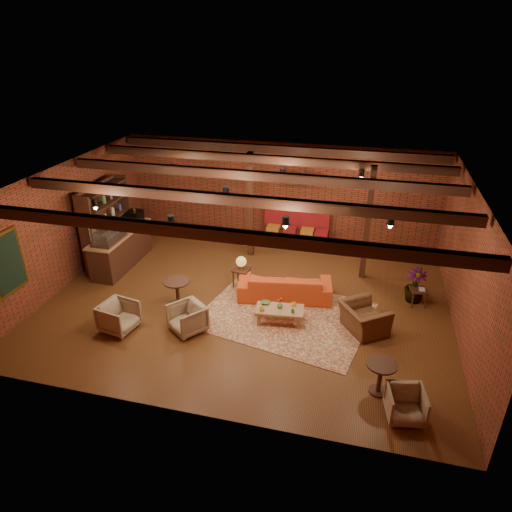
% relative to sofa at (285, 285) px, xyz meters
% --- Properties ---
extents(floor, '(10.00, 10.00, 0.00)m').
position_rel_sofa_xyz_m(floor, '(-0.89, -0.38, -0.35)').
color(floor, '#412810').
rests_on(floor, ground).
extents(ceiling, '(10.00, 8.00, 0.02)m').
position_rel_sofa_xyz_m(ceiling, '(-0.89, -0.38, 2.85)').
color(ceiling, black).
rests_on(ceiling, wall_back).
extents(wall_back, '(10.00, 0.02, 3.20)m').
position_rel_sofa_xyz_m(wall_back, '(-0.89, 3.62, 1.25)').
color(wall_back, brown).
rests_on(wall_back, ground).
extents(wall_front, '(10.00, 0.02, 3.20)m').
position_rel_sofa_xyz_m(wall_front, '(-0.89, -4.38, 1.25)').
color(wall_front, brown).
rests_on(wall_front, ground).
extents(wall_left, '(0.02, 8.00, 3.20)m').
position_rel_sofa_xyz_m(wall_left, '(-5.89, -0.38, 1.25)').
color(wall_left, brown).
rests_on(wall_left, ground).
extents(wall_right, '(0.02, 8.00, 3.20)m').
position_rel_sofa_xyz_m(wall_right, '(4.11, -0.38, 1.25)').
color(wall_right, brown).
rests_on(wall_right, ground).
extents(ceiling_beams, '(9.80, 6.40, 0.22)m').
position_rel_sofa_xyz_m(ceiling_beams, '(-0.89, -0.38, 2.73)').
color(ceiling_beams, '#331B11').
rests_on(ceiling_beams, ceiling).
extents(ceiling_pipe, '(9.60, 0.12, 0.12)m').
position_rel_sofa_xyz_m(ceiling_pipe, '(-0.89, 1.22, 2.50)').
color(ceiling_pipe, black).
rests_on(ceiling_pipe, ceiling).
extents(post_left, '(0.16, 0.16, 3.20)m').
position_rel_sofa_xyz_m(post_left, '(-1.49, 2.22, 1.25)').
color(post_left, '#331B11').
rests_on(post_left, ground).
extents(post_right, '(0.16, 0.16, 3.20)m').
position_rel_sofa_xyz_m(post_right, '(1.91, 1.62, 1.25)').
color(post_right, '#331B11').
rests_on(post_right, ground).
extents(service_counter, '(0.80, 2.50, 1.60)m').
position_rel_sofa_xyz_m(service_counter, '(-4.99, 0.62, 0.45)').
color(service_counter, '#331B11').
rests_on(service_counter, ground).
extents(plant_counter, '(0.35, 0.39, 0.30)m').
position_rel_sofa_xyz_m(plant_counter, '(-4.89, 0.82, 0.87)').
color(plant_counter, '#337F33').
rests_on(plant_counter, service_counter).
extents(shelving_hutch, '(0.52, 2.00, 2.40)m').
position_rel_sofa_xyz_m(shelving_hutch, '(-5.39, 0.72, 0.85)').
color(shelving_hutch, '#331B11').
rests_on(shelving_hutch, ground).
extents(chalkboard_menu, '(0.08, 0.96, 1.46)m').
position_rel_sofa_xyz_m(chalkboard_menu, '(-5.82, -2.68, 1.25)').
color(chalkboard_menu, black).
rests_on(chalkboard_menu, wall_left).
extents(banquette, '(2.10, 0.70, 1.00)m').
position_rel_sofa_xyz_m(banquette, '(-0.29, 3.17, 0.15)').
color(banquette, maroon).
rests_on(banquette, ground).
extents(service_sign, '(0.86, 0.06, 0.30)m').
position_rel_sofa_xyz_m(service_sign, '(-0.29, 2.72, 2.00)').
color(service_sign, '#FF5119').
rests_on(service_sign, ceiling).
extents(ceiling_spotlights, '(6.40, 4.40, 0.28)m').
position_rel_sofa_xyz_m(ceiling_spotlights, '(-0.89, -0.38, 2.51)').
color(ceiling_spotlights, black).
rests_on(ceiling_spotlights, ceiling).
extents(rug, '(4.40, 3.69, 0.01)m').
position_rel_sofa_xyz_m(rug, '(0.18, -0.83, -0.34)').
color(rug, maroon).
rests_on(rug, floor).
extents(sofa, '(2.51, 1.30, 0.70)m').
position_rel_sofa_xyz_m(sofa, '(0.00, 0.00, 0.00)').
color(sofa, '#C8431B').
rests_on(sofa, floor).
extents(coffee_table, '(1.18, 0.67, 0.64)m').
position_rel_sofa_xyz_m(coffee_table, '(0.09, -1.15, -0.00)').
color(coffee_table, '#916444').
rests_on(coffee_table, floor).
extents(side_table_lamp, '(0.46, 0.46, 0.88)m').
position_rel_sofa_xyz_m(side_table_lamp, '(-1.25, 0.29, 0.32)').
color(side_table_lamp, '#331B11').
rests_on(side_table_lamp, floor).
extents(round_table_left, '(0.67, 0.67, 0.69)m').
position_rel_sofa_xyz_m(round_table_left, '(-2.55, -1.01, 0.12)').
color(round_table_left, '#331B11').
rests_on(round_table_left, floor).
extents(armchair_a, '(0.82, 0.86, 0.76)m').
position_rel_sofa_xyz_m(armchair_a, '(-3.44, -2.34, 0.03)').
color(armchair_a, '#C7B49A').
rests_on(armchair_a, floor).
extents(armchair_b, '(0.99, 0.98, 0.74)m').
position_rel_sofa_xyz_m(armchair_b, '(-1.89, -2.00, 0.02)').
color(armchair_b, '#C7B49A').
rests_on(armchair_b, floor).
extents(armchair_right, '(1.13, 1.21, 0.89)m').
position_rel_sofa_xyz_m(armchair_right, '(2.03, -0.99, 0.10)').
color(armchair_right, brown).
rests_on(armchair_right, floor).
extents(side_table_book, '(0.48, 0.48, 0.47)m').
position_rel_sofa_xyz_m(side_table_book, '(3.32, 0.46, 0.07)').
color(side_table_book, '#331B11').
rests_on(side_table_book, floor).
extents(round_table_right, '(0.59, 0.59, 0.69)m').
position_rel_sofa_xyz_m(round_table_right, '(2.41, -2.97, 0.11)').
color(round_table_right, '#331B11').
rests_on(round_table_right, floor).
extents(armchair_far, '(0.74, 0.71, 0.67)m').
position_rel_sofa_xyz_m(armchair_far, '(2.87, -3.53, -0.02)').
color(armchair_far, '#C7B49A').
rests_on(armchair_far, floor).
extents(plant_tall, '(1.52, 1.52, 2.68)m').
position_rel_sofa_xyz_m(plant_tall, '(3.24, 0.64, 0.99)').
color(plant_tall, '#4C7F4C').
rests_on(plant_tall, floor).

